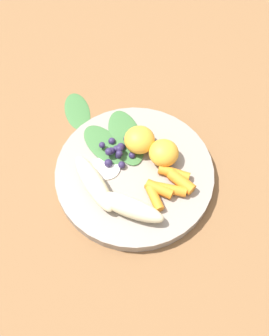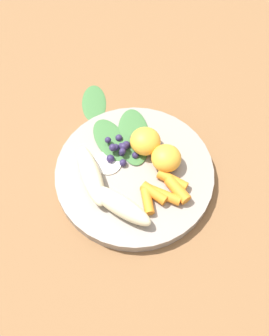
{
  "view_description": "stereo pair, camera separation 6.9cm",
  "coord_description": "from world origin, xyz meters",
  "px_view_note": "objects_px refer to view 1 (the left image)",
  "views": [
    {
      "loc": [
        -0.24,
        0.25,
        0.64
      ],
      "look_at": [
        0.0,
        0.0,
        0.03
      ],
      "focal_mm": 43.22,
      "sensor_mm": 36.0,
      "label": 1
    },
    {
      "loc": [
        -0.28,
        0.19,
        0.64
      ],
      "look_at": [
        0.0,
        0.0,
        0.03
      ],
      "focal_mm": 43.22,
      "sensor_mm": 36.0,
      "label": 2
    }
  ],
  "objects_px": {
    "banana_peeled_left": "(129,207)",
    "banana_peeled_right": "(94,183)",
    "orange_segment_near": "(140,140)",
    "kale_leaf_stray": "(77,111)",
    "bowl": "(134,174)"
  },
  "relations": [
    {
      "from": "banana_peeled_right",
      "to": "kale_leaf_stray",
      "type": "xyz_separation_m",
      "value": [
        0.16,
        -0.1,
        -0.04
      ]
    },
    {
      "from": "banana_peeled_right",
      "to": "orange_segment_near",
      "type": "height_order",
      "value": "orange_segment_near"
    },
    {
      "from": "banana_peeled_left",
      "to": "banana_peeled_right",
      "type": "bearing_deg",
      "value": 165.86
    },
    {
      "from": "banana_peeled_left",
      "to": "orange_segment_near",
      "type": "xyz_separation_m",
      "value": [
        0.08,
        -0.1,
        0.0
      ]
    },
    {
      "from": "bowl",
      "to": "banana_peeled_left",
      "type": "bearing_deg",
      "value": 127.51
    },
    {
      "from": "orange_segment_near",
      "to": "banana_peeled_left",
      "type": "bearing_deg",
      "value": 126.11
    },
    {
      "from": "orange_segment_near",
      "to": "kale_leaf_stray",
      "type": "bearing_deg",
      "value": 5.73
    },
    {
      "from": "banana_peeled_left",
      "to": "kale_leaf_stray",
      "type": "bearing_deg",
      "value": 137.2
    },
    {
      "from": "banana_peeled_right",
      "to": "banana_peeled_left",
      "type": "bearing_deg",
      "value": 22.89
    },
    {
      "from": "banana_peeled_left",
      "to": "kale_leaf_stray",
      "type": "height_order",
      "value": "banana_peeled_left"
    },
    {
      "from": "orange_segment_near",
      "to": "kale_leaf_stray",
      "type": "distance_m",
      "value": 0.16
    },
    {
      "from": "banana_peeled_left",
      "to": "banana_peeled_right",
      "type": "distance_m",
      "value": 0.07
    },
    {
      "from": "banana_peeled_left",
      "to": "orange_segment_near",
      "type": "distance_m",
      "value": 0.13
    },
    {
      "from": "bowl",
      "to": "orange_segment_near",
      "type": "bearing_deg",
      "value": -55.94
    },
    {
      "from": "kale_leaf_stray",
      "to": "banana_peeled_left",
      "type": "bearing_deg",
      "value": -171.01
    }
  ]
}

